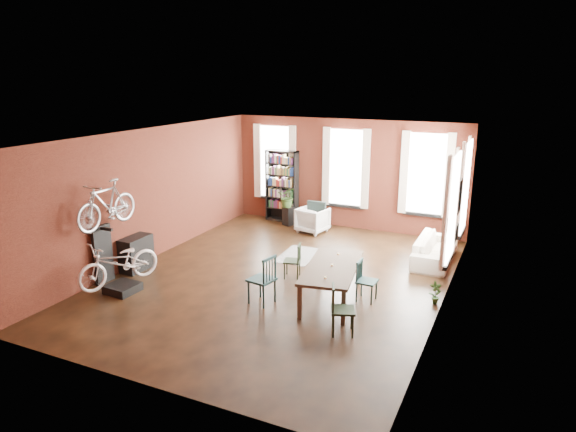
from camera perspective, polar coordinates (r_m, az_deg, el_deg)
The scene contains 19 objects.
room at distance 11.40m, azimuth 1.53°, elevation 3.89°, with size 9.00×9.04×3.22m.
dining_table at distance 10.46m, azimuth 4.86°, elevation -7.43°, with size 0.98×2.15×0.73m, color #48382B.
dining_chair_a at distance 10.26m, azimuth -2.94°, elevation -7.04°, with size 0.46×0.46×1.00m, color #193739.
dining_chair_b at distance 11.52m, azimuth 0.47°, elevation -5.00°, with size 0.37×0.37×0.79m, color black.
dining_chair_c at distance 9.17m, azimuth 6.13°, elevation -10.33°, with size 0.41×0.41×0.90m, color black.
dining_chair_d at distance 10.50m, azimuth 8.75°, elevation -7.17°, with size 0.39×0.39×0.84m, color #1A3B3A.
bookshelf at distance 15.80m, azimuth -0.67°, elevation 3.35°, with size 1.00×0.32×2.20m, color black.
white_armchair at distance 14.83m, azimuth 2.75°, elevation -0.29°, with size 0.77×0.72×0.79m, color silver.
cream_sofa at distance 12.99m, azimuth 16.06°, elevation -3.16°, with size 2.08×0.61×0.81m, color beige.
striped_rug at distance 13.01m, azimuth 1.15°, elevation -4.39°, with size 0.85×1.36×0.01m, color black.
bike_trainer at distance 11.43m, azimuth -17.89°, elevation -7.63°, with size 0.59×0.59×0.17m, color black.
bike_wall_rack at distance 11.87m, azimuth -19.87°, elevation -4.03°, with size 0.16×0.60×1.30m, color black.
console_table at distance 12.48m, azimuth -16.50°, elevation -4.00°, with size 0.40×0.80×0.80m, color black.
plant_stand at distance 15.52m, azimuth 0.05°, elevation 0.01°, with size 0.28×0.28×0.56m, color black.
plant_by_sofa at distance 14.59m, azimuth 17.71°, elevation -2.31°, with size 0.37×0.67×0.30m, color #335A24.
plant_small at distance 10.77m, azimuth 15.99°, elevation -8.94°, with size 0.24×0.46×0.17m, color #2A5D25.
bicycle_floor at distance 11.13m, azimuth -18.44°, elevation -2.89°, with size 0.63×0.95×1.80m, color white.
bicycle_hung at distance 11.31m, azimuth -19.65°, elevation 2.86°, with size 0.47×1.00×1.66m, color #A5A8AD.
plant_on_stand at distance 15.37m, azimuth -0.03°, elevation 1.88°, with size 0.57×0.63×0.49m, color #325120.
Camera 1 is at (4.68, -9.63, 4.44)m, focal length 32.00 mm.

